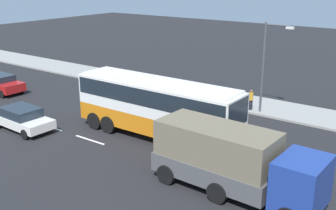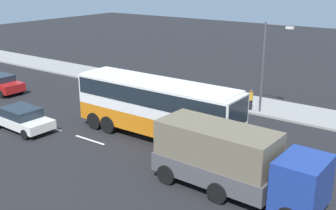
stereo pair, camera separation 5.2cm
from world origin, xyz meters
TOP-DOWN VIEW (x-y plane):
  - ground_plane at (0.00, 0.00)m, footprint 120.00×120.00m
  - sidewalk_curb at (0.00, 9.31)m, footprint 80.00×4.00m
  - lane_centreline at (-6.52, -2.80)m, footprint 28.36×0.16m
  - coach_bus at (0.49, -0.13)m, footprint 10.75×2.63m
  - cargo_truck at (7.27, -3.37)m, footprint 7.90×2.84m
  - car_white_minivan at (-7.31, -4.08)m, footprint 4.43×2.14m
  - pedestrian_at_crossing at (2.91, 7.79)m, footprint 0.32×0.32m
  - street_lamp at (3.85, 7.88)m, footprint 2.01×0.24m

SIDE VIEW (x-z plane):
  - ground_plane at x=0.00m, z-range 0.00..0.00m
  - lane_centreline at x=-6.52m, z-range 0.00..0.01m
  - sidewalk_curb at x=0.00m, z-range 0.00..0.15m
  - car_white_minivan at x=-7.31m, z-range 0.05..1.50m
  - pedestrian_at_crossing at x=2.91m, z-range 0.25..1.76m
  - cargo_truck at x=7.27m, z-range 0.13..3.15m
  - coach_bus at x=0.49m, z-range 0.42..4.01m
  - street_lamp at x=3.85m, z-range 0.69..6.99m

